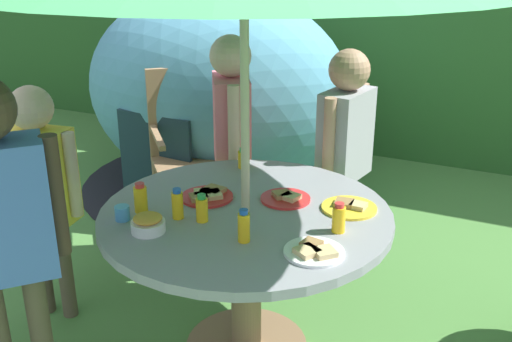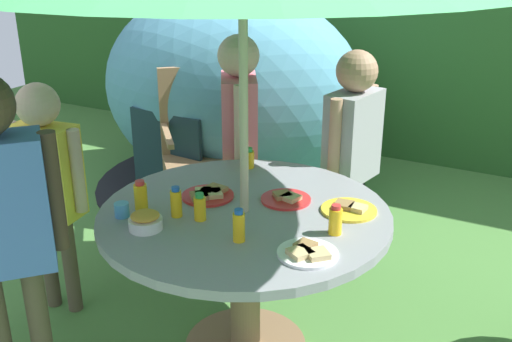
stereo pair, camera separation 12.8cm
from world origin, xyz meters
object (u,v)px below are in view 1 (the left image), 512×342
snack_bowl (148,224)px  juice_bottle_center_front (141,198)px  child_in_pink_shirt (231,122)px  plate_far_left (286,198)px  plate_near_right (314,251)px  child_in_yellow_shirt (40,176)px  wooden_chair (188,145)px  juice_bottle_far_right (177,204)px  cup_near (122,213)px  juice_bottle_mid_left (202,209)px  dome_tent (216,91)px  juice_bottle_front_edge (339,218)px  juice_bottle_mid_right (244,159)px  plate_back_edge (349,207)px  garden_table (246,242)px  plate_near_left (207,195)px  child_in_grey_shirt (346,135)px  juice_bottle_center_back (244,227)px

snack_bowl → juice_bottle_center_front: bearing=133.1°
child_in_pink_shirt → juice_bottle_center_front: size_ratio=10.11×
plate_far_left → plate_near_right: (0.27, -0.40, 0.00)m
child_in_yellow_shirt → wooden_chair: bearing=76.2°
juice_bottle_far_right → cup_near: size_ratio=2.16×
juice_bottle_mid_left → cup_near: size_ratio=1.94×
dome_tent → juice_bottle_front_edge: bearing=-44.8°
child_in_yellow_shirt → plate_near_right: 1.38m
juice_bottle_front_edge → juice_bottle_far_right: bearing=-165.7°
plate_near_right → juice_bottle_mid_right: juice_bottle_mid_right is taller
child_in_pink_shirt → plate_far_left: 0.80m
juice_bottle_mid_left → plate_far_left: bearing=55.5°
snack_bowl → plate_back_edge: bearing=39.1°
snack_bowl → plate_near_right: bearing=9.4°
wooden_chair → juice_bottle_center_front: bearing=-109.4°
juice_bottle_mid_left → juice_bottle_mid_right: juice_bottle_mid_left is taller
garden_table → child_in_pink_shirt: 0.90m
plate_back_edge → juice_bottle_mid_right: (-0.62, 0.25, 0.04)m
plate_back_edge → cup_near: size_ratio=3.88×
plate_near_left → plate_near_right: 0.66m
juice_bottle_far_right → juice_bottle_mid_left: bearing=9.4°
wooden_chair → plate_near_left: bearing=-96.3°
juice_bottle_mid_right → cup_near: juice_bottle_mid_right is taller
snack_bowl → juice_bottle_mid_right: juice_bottle_mid_right is taller
juice_bottle_mid_right → plate_near_right: bearing=-47.6°
snack_bowl → juice_bottle_front_edge: bearing=24.9°
dome_tent → plate_near_right: bearing=-48.5°
plate_far_left → juice_bottle_front_edge: size_ratio=1.79×
dome_tent → juice_bottle_front_edge: 2.26m
juice_bottle_center_front → juice_bottle_mid_right: (0.17, 0.64, -0.01)m
dome_tent → plate_far_left: bearing=-47.9°
wooden_chair → child_in_pink_shirt: bearing=-71.5°
child_in_grey_shirt → snack_bowl: size_ratio=9.32×
child_in_pink_shirt → child_in_yellow_shirt: child_in_pink_shirt is taller
juice_bottle_mid_right → plate_far_left: bearing=-39.1°
wooden_chair → child_in_pink_shirt: (0.44, -0.25, 0.27)m
plate_far_left → juice_bottle_center_front: juice_bottle_center_front is taller
child_in_pink_shirt → juice_bottle_mid_right: (0.21, -0.29, -0.08)m
plate_far_left → juice_bottle_center_front: (-0.51, -0.36, 0.05)m
child_in_pink_shirt → juice_bottle_front_edge: (0.85, -0.75, -0.07)m
juice_bottle_mid_right → juice_bottle_mid_left: bearing=-79.9°
wooden_chair → plate_back_edge: size_ratio=4.37×
plate_near_right → plate_back_edge: bearing=89.2°
snack_bowl → dome_tent: bearing=111.5°
plate_back_edge → dome_tent: bearing=134.3°
juice_bottle_front_edge → wooden_chair: bearing=142.2°
juice_bottle_center_back → juice_bottle_mid_left: juice_bottle_center_back is taller
snack_bowl → juice_bottle_center_front: juice_bottle_center_front is taller
dome_tent → cup_near: (0.64, -1.98, 0.01)m
child_in_pink_shirt → child_in_yellow_shirt: (-0.55, -0.88, -0.09)m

